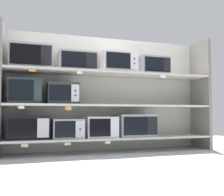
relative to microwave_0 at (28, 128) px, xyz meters
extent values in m
cube|color=#B2B7BC|center=(1.18, -1.00, -0.38)|extent=(7.02, 6.00, 0.02)
cube|color=beige|center=(1.18, 0.28, 0.51)|extent=(3.22, 0.04, 1.76)
cube|color=gray|center=(-0.36, 0.00, 0.51)|extent=(0.05, 0.51, 1.76)
cube|color=gray|center=(2.72, 0.00, 0.51)|extent=(0.05, 0.51, 1.76)
cube|color=beige|center=(1.18, 0.00, -0.17)|extent=(3.02, 0.51, 0.03)
cube|color=black|center=(0.00, 0.00, 0.00)|extent=(0.54, 0.34, 0.31)
cube|color=black|center=(-0.07, -0.17, 0.00)|extent=(0.36, 0.01, 0.24)
cube|color=silver|center=(0.18, -0.17, 0.00)|extent=(0.15, 0.01, 0.25)
cube|color=#A4A4AF|center=(0.52, 0.00, -0.02)|extent=(0.42, 0.41, 0.27)
cube|color=black|center=(0.46, -0.21, -0.02)|extent=(0.27, 0.01, 0.22)
cube|color=silver|center=(0.66, -0.21, -0.02)|extent=(0.13, 0.01, 0.21)
cylinder|color=#262628|center=(0.66, -0.22, -0.02)|extent=(0.02, 0.01, 0.02)
cube|color=silver|center=(1.00, 0.00, -0.01)|extent=(0.45, 0.40, 0.30)
cube|color=black|center=(0.94, -0.20, -0.01)|extent=(0.30, 0.01, 0.24)
cube|color=silver|center=(1.15, -0.20, -0.01)|extent=(0.12, 0.01, 0.24)
cube|color=#9AA4A8|center=(1.55, 0.00, 0.01)|extent=(0.56, 0.41, 0.33)
cube|color=black|center=(1.48, -0.21, 0.01)|extent=(0.37, 0.01, 0.26)
cube|color=black|center=(1.74, -0.21, 0.01)|extent=(0.16, 0.01, 0.26)
cylinder|color=#262628|center=(1.74, -0.21, -0.03)|extent=(0.02, 0.01, 0.02)
cylinder|color=#262628|center=(1.74, -0.21, 0.05)|extent=(0.02, 0.01, 0.02)
cube|color=beige|center=(-0.04, -0.26, -0.21)|extent=(0.08, 0.00, 0.04)
cube|color=beige|center=(0.49, -0.26, -0.21)|extent=(0.08, 0.00, 0.03)
cube|color=white|center=(1.04, -0.26, -0.21)|extent=(0.08, 0.00, 0.03)
cube|color=beige|center=(1.18, 0.00, 0.30)|extent=(3.02, 0.51, 0.03)
cube|color=#293335|center=(-0.05, 0.00, 0.49)|extent=(0.43, 0.36, 0.34)
cube|color=black|center=(-0.10, -0.18, 0.49)|extent=(0.31, 0.01, 0.26)
cube|color=#293335|center=(0.11, -0.18, 0.49)|extent=(0.10, 0.01, 0.27)
cube|color=#2D3533|center=(0.45, 0.00, 0.46)|extent=(0.42, 0.37, 0.29)
cube|color=black|center=(0.40, -0.19, 0.46)|extent=(0.29, 0.01, 0.21)
cube|color=silver|center=(0.60, -0.19, 0.46)|extent=(0.11, 0.01, 0.23)
cylinder|color=#262628|center=(0.60, -0.20, 0.43)|extent=(0.02, 0.01, 0.02)
cylinder|color=#262628|center=(0.60, -0.20, 0.50)|extent=(0.02, 0.01, 0.02)
cube|color=beige|center=(-0.09, -0.26, 0.27)|extent=(0.07, 0.00, 0.03)
cube|color=orange|center=(0.50, -0.26, 0.26)|extent=(0.08, 0.00, 0.05)
cube|color=beige|center=(1.18, 0.00, 0.78)|extent=(3.02, 0.51, 0.03)
cube|color=#A5A3AD|center=(0.01, 0.00, 0.96)|extent=(0.56, 0.34, 0.33)
cube|color=black|center=(-0.05, -0.17, 0.96)|extent=(0.39, 0.01, 0.26)
cube|color=black|center=(0.21, -0.17, 0.96)|extent=(0.14, 0.01, 0.27)
cylinder|color=#262628|center=(0.21, -0.18, 0.92)|extent=(0.02, 0.01, 0.02)
cylinder|color=#262628|center=(0.21, -0.18, 0.99)|extent=(0.02, 0.01, 0.02)
cube|color=#A4A2A5|center=(0.65, 0.00, 0.93)|extent=(0.53, 0.32, 0.27)
cube|color=black|center=(0.58, -0.16, 0.93)|extent=(0.34, 0.01, 0.22)
cube|color=black|center=(0.83, -0.16, 0.93)|extent=(0.16, 0.01, 0.22)
cylinder|color=#262628|center=(0.83, -0.17, 0.93)|extent=(0.02, 0.01, 0.02)
cube|color=silver|center=(1.27, 0.00, 0.95)|extent=(0.51, 0.37, 0.32)
cube|color=black|center=(1.22, -0.19, 0.95)|extent=(0.37, 0.01, 0.23)
cube|color=silver|center=(1.46, -0.19, 0.95)|extent=(0.12, 0.01, 0.25)
cylinder|color=#262628|center=(1.46, -0.20, 0.91)|extent=(0.02, 0.01, 0.02)
cylinder|color=#262628|center=(1.46, -0.20, 0.98)|extent=(0.02, 0.01, 0.02)
cube|color=#969AAC|center=(1.85, 0.00, 0.93)|extent=(0.45, 0.33, 0.28)
cube|color=black|center=(1.80, -0.17, 0.93)|extent=(0.30, 0.01, 0.21)
cube|color=black|center=(2.01, -0.17, 0.93)|extent=(0.12, 0.01, 0.22)
cylinder|color=#262628|center=(2.01, -0.18, 0.90)|extent=(0.02, 0.01, 0.02)
cylinder|color=#262628|center=(2.01, -0.18, 0.96)|extent=(0.02, 0.01, 0.02)
cube|color=orange|center=(0.03, -0.26, 0.74)|extent=(0.09, 0.00, 0.03)
cube|color=beige|center=(0.64, -0.26, 0.74)|extent=(0.07, 0.00, 0.04)
cube|color=white|center=(1.89, -0.26, 0.74)|extent=(0.09, 0.00, 0.04)
camera|label=1|loc=(-0.06, -3.86, 0.19)|focal=43.99mm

